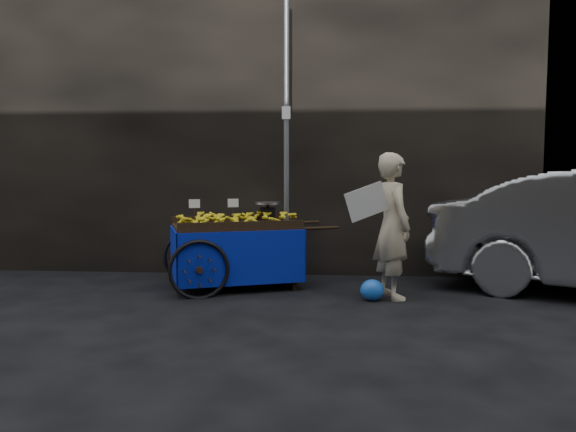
{
  "coord_description": "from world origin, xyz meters",
  "views": [
    {
      "loc": [
        0.96,
        -6.79,
        1.63
      ],
      "look_at": [
        0.39,
        0.5,
        0.99
      ],
      "focal_mm": 35.0,
      "sensor_mm": 36.0,
      "label": 1
    }
  ],
  "objects": [
    {
      "name": "plastic_bag",
      "position": [
        1.46,
        0.01,
        0.13
      ],
      "size": [
        0.29,
        0.23,
        0.26
      ],
      "primitive_type": "ellipsoid",
      "color": "blue",
      "rests_on": "ground"
    },
    {
      "name": "building_wall",
      "position": [
        0.39,
        2.6,
        2.5
      ],
      "size": [
        13.5,
        2.0,
        5.0
      ],
      "color": "black",
      "rests_on": "ground"
    },
    {
      "name": "street_pole",
      "position": [
        0.3,
        1.3,
        2.01
      ],
      "size": [
        0.12,
        0.1,
        4.0
      ],
      "color": "slate",
      "rests_on": "ground"
    },
    {
      "name": "ground",
      "position": [
        0.0,
        0.0,
        0.0
      ],
      "size": [
        80.0,
        80.0,
        0.0
      ],
      "primitive_type": "plane",
      "color": "black",
      "rests_on": "ground"
    },
    {
      "name": "banana_cart",
      "position": [
        -0.39,
        0.66,
        0.76
      ],
      "size": [
        2.48,
        1.73,
        1.24
      ],
      "rotation": [
        0.0,
        0.0,
        0.35
      ],
      "color": "black",
      "rests_on": "ground"
    },
    {
      "name": "vendor",
      "position": [
        1.7,
        0.18,
        0.91
      ],
      "size": [
        0.93,
        0.77,
        1.81
      ],
      "rotation": [
        0.0,
        0.0,
        1.96
      ],
      "color": "#C0B08F",
      "rests_on": "ground"
    }
  ]
}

